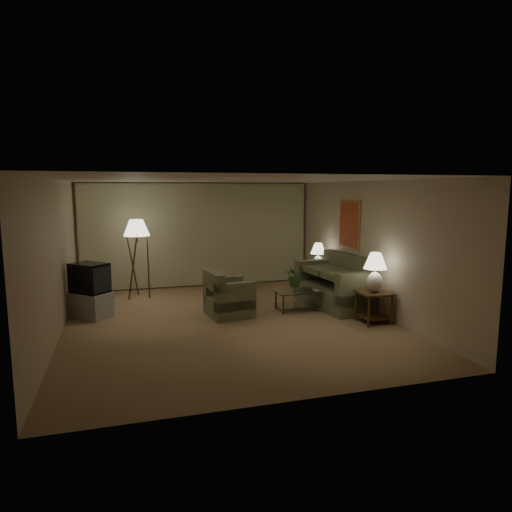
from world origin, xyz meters
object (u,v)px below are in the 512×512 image
at_px(armchair, 229,298).
at_px(side_table_far, 318,277).
at_px(table_lamp_near, 375,269).
at_px(crt_tv, 89,278).
at_px(table_lamp_far, 318,254).
at_px(side_table_near, 374,301).
at_px(ottoman, 232,288).
at_px(vase, 295,288).
at_px(floor_lamp, 138,257).
at_px(tv_cabinet, 91,305).
at_px(sofa, 335,286).
at_px(coffee_table, 301,297).

distance_m(armchair, side_table_far, 2.87).
relative_size(table_lamp_near, crt_tv, 0.90).
height_order(table_lamp_far, crt_tv, table_lamp_far).
distance_m(side_table_near, ottoman, 3.57).
height_order(table_lamp_far, vase, table_lamp_far).
bearing_deg(side_table_far, table_lamp_near, -90.00).
xyz_separation_m(crt_tv, floor_lamp, (0.98, 1.42, 0.17)).
distance_m(side_table_far, tv_cabinet, 5.24).
distance_m(table_lamp_near, table_lamp_far, 2.60).
bearing_deg(side_table_far, sofa, -96.84).
distance_m(sofa, vase, 0.98).
xyz_separation_m(side_table_near, crt_tv, (-5.20, 1.94, 0.38)).
distance_m(armchair, coffee_table, 1.56).
xyz_separation_m(table_lamp_near, crt_tv, (-5.20, 1.94, -0.25)).
distance_m(tv_cabinet, vase, 4.14).
bearing_deg(table_lamp_far, table_lamp_near, -90.00).
bearing_deg(crt_tv, ottoman, 61.74).
bearing_deg(side_table_near, ottoman, 125.52).
distance_m(side_table_near, coffee_table, 1.59).
distance_m(coffee_table, ottoman, 1.99).
bearing_deg(floor_lamp, coffee_table, -33.03).
bearing_deg(tv_cabinet, vase, 35.01).
height_order(sofa, armchair, sofa).
bearing_deg(table_lamp_far, vase, -129.81).
bearing_deg(ottoman, sofa, -38.94).
xyz_separation_m(table_lamp_far, ottoman, (-2.07, 0.30, -0.79)).
xyz_separation_m(crt_tv, ottoman, (3.13, 0.96, -0.61)).
relative_size(tv_cabinet, vase, 5.95).
height_order(side_table_near, coffee_table, side_table_near).
bearing_deg(table_lamp_far, coffee_table, -125.84).
xyz_separation_m(sofa, coffee_table, (-0.83, -0.10, -0.16)).
distance_m(side_table_near, crt_tv, 5.56).
distance_m(armchair, crt_tv, 2.79).
xyz_separation_m(side_table_near, table_lamp_near, (0.00, 0.00, 0.63)).
bearing_deg(crt_tv, side_table_far, 51.86).
xyz_separation_m(table_lamp_near, vase, (-1.13, 1.25, -0.55)).
bearing_deg(floor_lamp, table_lamp_far, -10.22).
relative_size(crt_tv, floor_lamp, 0.45).
xyz_separation_m(tv_cabinet, floor_lamp, (0.98, 1.42, 0.71)).
distance_m(crt_tv, vase, 4.14).
height_order(armchair, ottoman, armchair).
height_order(sofa, crt_tv, crt_tv).
height_order(armchair, crt_tv, crt_tv).
relative_size(table_lamp_far, vase, 4.21).
bearing_deg(coffee_table, crt_tv, 170.70).
height_order(sofa, table_lamp_far, table_lamp_far).
distance_m(armchair, table_lamp_near, 2.91).
bearing_deg(floor_lamp, crt_tv, -124.57).
height_order(side_table_far, coffee_table, side_table_far).
height_order(side_table_near, table_lamp_near, table_lamp_near).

